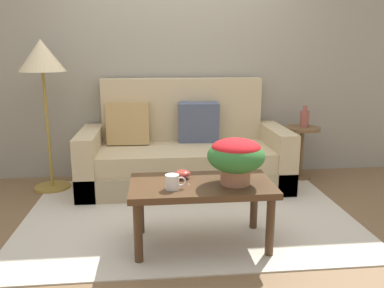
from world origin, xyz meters
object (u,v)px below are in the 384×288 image
side_table (302,143)px  potted_plant (236,156)px  coffee_mug (173,182)px  table_vase (305,118)px  floor_lamp (42,65)px  couch (183,154)px  coffee_table (201,192)px  snack_bowl (183,174)px

side_table → potted_plant: potted_plant is taller
coffee_mug → table_vase: (1.51, 1.53, 0.15)m
floor_lamp → table_vase: size_ratio=6.41×
couch → coffee_table: couch is taller
table_vase → floor_lamp: bearing=-178.0°
coffee_table → floor_lamp: (-1.37, 1.33, 0.84)m
coffee_table → potted_plant: potted_plant is taller
snack_bowl → coffee_mug: bearing=-110.8°
couch → side_table: bearing=3.7°
side_table → coffee_mug: 2.13m
coffee_table → snack_bowl: (-0.12, 0.11, 0.10)m
coffee_mug → snack_bowl: 0.23m
couch → coffee_mug: (-0.18, -1.43, 0.19)m
coffee_table → coffee_mug: bearing=-152.7°
coffee_table → table_vase: size_ratio=4.33×
couch → snack_bowl: size_ratio=18.09×
floor_lamp → potted_plant: size_ratio=3.74×
couch → potted_plant: size_ratio=5.27×
floor_lamp → potted_plant: (1.61, -1.37, -0.57)m
floor_lamp → coffee_mug: floor_lamp is taller
potted_plant → coffee_mug: (-0.44, -0.06, -0.15)m
side_table → couch: bearing=-176.3°
couch → floor_lamp: (-1.35, 0.00, 0.92)m
potted_plant → coffee_mug: size_ratio=2.83×
floor_lamp → table_vase: (2.67, 0.09, -0.58)m
floor_lamp → potted_plant: bearing=-40.5°
table_vase → coffee_mug: bearing=-134.6°
coffee_mug → table_vase: 2.15m
side_table → floor_lamp: bearing=-178.3°
coffee_table → side_table: size_ratio=1.75×
couch → potted_plant: bearing=-79.4°
couch → coffee_mug: size_ratio=14.90×
side_table → table_vase: 0.27m
couch → coffee_mug: couch is taller
side_table → snack_bowl: (-1.41, -1.30, 0.11)m
couch → coffee_table: bearing=-88.9°
coffee_mug → table_vase: size_ratio=0.61×
potted_plant → coffee_table: bearing=169.4°
side_table → coffee_mug: bearing=-134.5°
floor_lamp → snack_bowl: 1.89m
potted_plant → table_vase: 1.81m
coffee_table → coffee_mug: (-0.21, -0.11, 0.12)m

